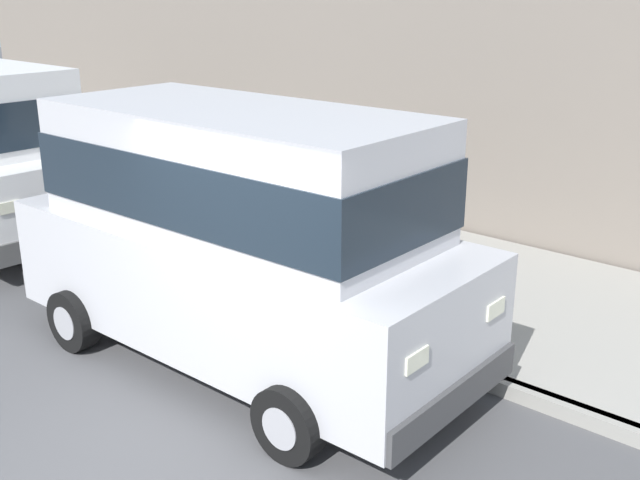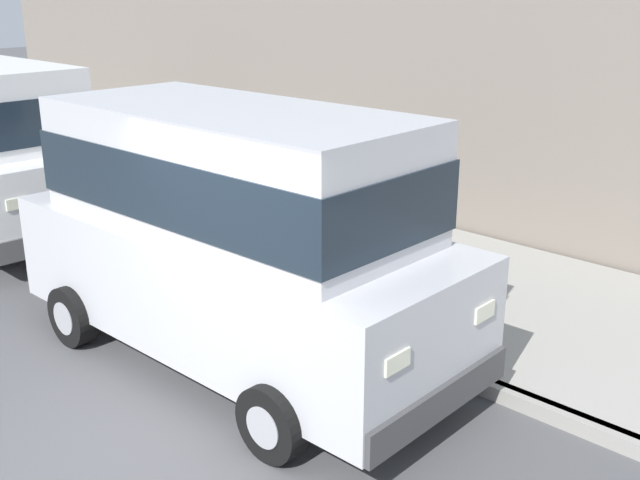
# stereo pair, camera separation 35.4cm
# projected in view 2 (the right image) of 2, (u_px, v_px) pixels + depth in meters

# --- Properties ---
(curb) EXTENTS (0.16, 64.00, 0.14)m
(curb) POSITION_uv_depth(u_px,v_px,m) (380.00, 344.00, 7.79)
(curb) COLOR gray
(curb) RESTS_ON ground
(sidewalk) EXTENTS (3.60, 64.00, 0.14)m
(sidewalk) POSITION_uv_depth(u_px,v_px,m) (476.00, 295.00, 9.03)
(sidewalk) COLOR #99968E
(sidewalk) RESTS_ON ground
(car_silver_van) EXTENTS (2.19, 4.93, 2.52)m
(car_silver_van) POSITION_uv_depth(u_px,v_px,m) (234.00, 226.00, 7.22)
(car_silver_van) COLOR #BCBCC1
(car_silver_van) RESTS_ON ground
(dog_black) EXTENTS (0.45, 0.68, 0.49)m
(dog_black) POSITION_uv_depth(u_px,v_px,m) (412.00, 229.00, 10.27)
(dog_black) COLOR black
(dog_black) RESTS_ON sidewalk
(building_facade) EXTENTS (0.50, 20.00, 3.43)m
(building_facade) POSITION_uv_depth(u_px,v_px,m) (320.00, 99.00, 12.90)
(building_facade) COLOR slate
(building_facade) RESTS_ON ground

